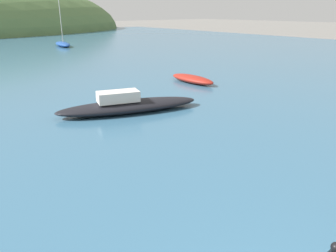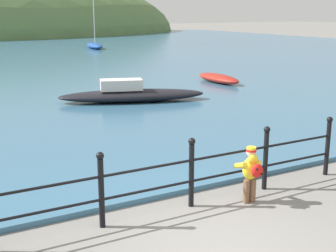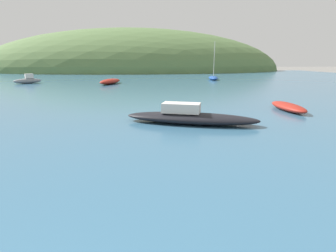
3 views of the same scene
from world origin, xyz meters
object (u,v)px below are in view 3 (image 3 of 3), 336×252
Objects in this scene: boat_mid_harbor at (288,107)px; boat_far_left at (190,117)px; boat_red_dinghy at (213,78)px; boat_nearest_quay at (28,80)px; boat_green_fishing at (110,81)px.

boat_far_left is at bearing -157.89° from boat_mid_harbor.
boat_mid_harbor is (-2.00, -20.88, -0.07)m from boat_red_dinghy.
boat_nearest_quay is 0.49× the size of boat_far_left.
boat_far_left is at bearing -107.58° from boat_red_dinghy.
boat_nearest_quay is 0.92× the size of boat_mid_harbor.
boat_nearest_quay is at bearing 170.37° from boat_green_fishing.
boat_far_left is (-5.30, -2.15, 0.07)m from boat_mid_harbor.
boat_mid_harbor is (19.07, -17.44, -0.15)m from boat_nearest_quay.
boat_green_fishing is 19.00m from boat_mid_harbor.
boat_red_dinghy is 20.98m from boat_mid_harbor.
boat_green_fishing is 8.87m from boat_nearest_quay.
boat_nearest_quay is 23.95m from boat_far_left.
boat_far_left is (13.77, -19.59, -0.08)m from boat_nearest_quay.
boat_far_left is (5.03, -18.10, -0.01)m from boat_green_fishing.
boat_green_fishing is 18.79m from boat_far_left.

